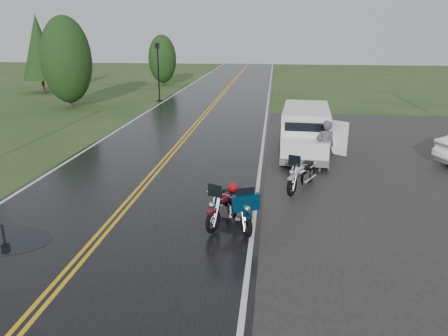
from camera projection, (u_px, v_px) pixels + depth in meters
name	position (u px, v px, depth m)	size (l,w,h in m)	color
ground	(114.00, 221.00, 11.91)	(120.00, 120.00, 0.00)	#2D471E
road	(186.00, 137.00, 21.38)	(8.00, 100.00, 0.04)	black
motorcycle_red	(213.00, 212.00, 10.93)	(0.77, 2.12, 1.25)	#500914
motorcycle_teal	(246.00, 216.00, 10.68)	(0.79, 2.16, 1.28)	#05263E
motorcycle_silver	(292.00, 178.00, 13.39)	(0.78, 2.15, 1.27)	#A0A4A7
van_white	(284.00, 141.00, 16.47)	(1.92, 5.11, 2.01)	white
person_at_van	(325.00, 147.00, 15.81)	(0.69, 0.45, 1.90)	#4E4E53
lamp_post_far_left	(158.00, 72.00, 31.55)	(0.36, 0.36, 4.22)	black
tree_left_mid	(67.00, 69.00, 28.77)	(3.27, 3.27, 5.10)	#1E3D19
tree_left_far	(163.00, 64.00, 40.97)	(2.59, 2.59, 3.99)	#1E3D19
pine_left_far	(40.00, 55.00, 36.01)	(2.95, 2.95, 6.15)	#1E3D19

